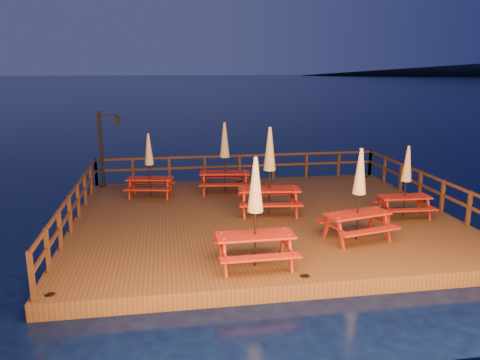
{
  "coord_description": "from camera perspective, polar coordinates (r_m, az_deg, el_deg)",
  "views": [
    {
      "loc": [
        -3.07,
        -14.17,
        5.12
      ],
      "look_at": [
        -0.67,
        0.6,
        1.45
      ],
      "focal_mm": 35.0,
      "sensor_mm": 36.0,
      "label": 1
    }
  ],
  "objects": [
    {
      "name": "deck",
      "position": [
        15.31,
        2.83,
        -4.98
      ],
      "size": [
        12.0,
        10.0,
        0.4
      ],
      "primitive_type": "cube",
      "color": "#4E2F19",
      "rests_on": "ground"
    },
    {
      "name": "picnic_table_1",
      "position": [
        17.35,
        -10.99,
        1.91
      ],
      "size": [
        1.86,
        1.63,
        2.36
      ],
      "rotation": [
        0.0,
        0.0,
        -0.18
      ],
      "color": "maroon",
      "rests_on": "deck"
    },
    {
      "name": "railing",
      "position": [
        16.71,
        1.61,
        0.08
      ],
      "size": [
        11.8,
        9.75,
        1.1
      ],
      "color": "#3C1C13",
      "rests_on": "deck"
    },
    {
      "name": "deck_piles",
      "position": [
        15.48,
        2.81,
        -6.73
      ],
      "size": [
        11.44,
        9.44,
        1.4
      ],
      "color": "#3C1C13",
      "rests_on": "ground"
    },
    {
      "name": "picnic_table_0",
      "position": [
        17.56,
        -1.88,
        2.86
      ],
      "size": [
        2.06,
        1.78,
        2.68
      ],
      "rotation": [
        0.0,
        0.0,
        -0.13
      ],
      "color": "maroon",
      "rests_on": "deck"
    },
    {
      "name": "ground",
      "position": [
        15.38,
        2.83,
        -5.69
      ],
      "size": [
        500.0,
        500.0,
        0.0
      ],
      "primitive_type": "plane",
      "color": "black",
      "rests_on": "ground"
    },
    {
      "name": "picnic_table_4",
      "position": [
        15.6,
        19.59,
        -0.07
      ],
      "size": [
        1.67,
        1.4,
        2.31
      ],
      "rotation": [
        0.0,
        0.0,
        -0.04
      ],
      "color": "maroon",
      "rests_on": "deck"
    },
    {
      "name": "lamp_post",
      "position": [
        19.09,
        -16.17,
        4.42
      ],
      "size": [
        0.85,
        0.18,
        3.0
      ],
      "color": "black",
      "rests_on": "deck"
    },
    {
      "name": "picnic_table_3",
      "position": [
        11.03,
        1.87,
        -3.76
      ],
      "size": [
        1.91,
        1.58,
        2.69
      ],
      "rotation": [
        0.0,
        0.0,
        0.02
      ],
      "color": "maroon",
      "rests_on": "deck"
    },
    {
      "name": "picnic_table_5",
      "position": [
        15.0,
        3.6,
        1.27
      ],
      "size": [
        2.16,
        1.85,
        2.85
      ],
      "rotation": [
        0.0,
        0.0,
        -0.11
      ],
      "color": "maroon",
      "rests_on": "deck"
    },
    {
      "name": "picnic_table_2",
      "position": [
        13.14,
        14.29,
        -1.56
      ],
      "size": [
        2.09,
        1.85,
        2.58
      ],
      "rotation": [
        0.0,
        0.0,
        0.22
      ],
      "color": "maroon",
      "rests_on": "deck"
    }
  ]
}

